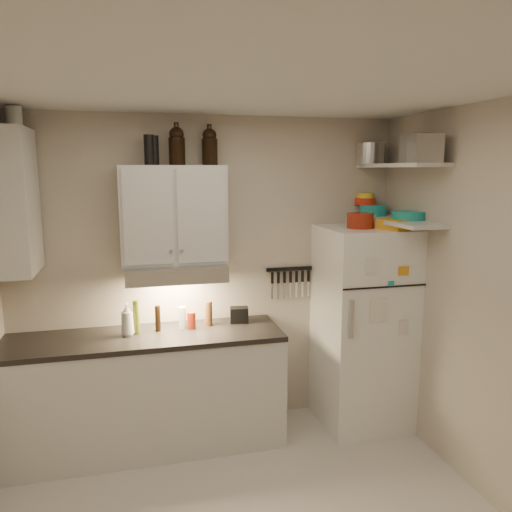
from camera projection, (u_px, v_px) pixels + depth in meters
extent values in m
cube|color=silver|center=(252.00, 80.00, 2.51)|extent=(3.20, 3.00, 0.02)
cube|color=#BDB1A1|center=(209.00, 275.00, 4.18)|extent=(3.20, 0.02, 2.60)
cube|color=#BDB1A1|center=(501.00, 310.00, 3.12)|extent=(0.02, 3.00, 2.60)
cube|color=silver|center=(147.00, 394.00, 3.89)|extent=(2.10, 0.60, 0.88)
cube|color=black|center=(145.00, 337.00, 3.81)|extent=(2.10, 0.62, 0.04)
cube|color=silver|center=(173.00, 215.00, 3.85)|extent=(0.80, 0.33, 0.75)
cube|color=silver|center=(8.00, 202.00, 3.42)|extent=(0.33, 0.55, 1.00)
cube|color=silver|center=(175.00, 271.00, 3.86)|extent=(0.76, 0.46, 0.12)
cube|color=white|center=(363.00, 327.00, 4.22)|extent=(0.70, 0.68, 1.70)
cube|color=silver|center=(400.00, 165.00, 3.91)|extent=(0.30, 0.95, 0.03)
cube|color=silver|center=(398.00, 221.00, 3.98)|extent=(0.30, 0.95, 0.03)
cube|color=black|center=(290.00, 269.00, 4.32)|extent=(0.42, 0.02, 0.03)
cylinder|color=maroon|center=(360.00, 221.00, 4.03)|extent=(0.22, 0.22, 0.12)
cube|color=orange|center=(395.00, 225.00, 3.93)|extent=(0.26, 0.29, 0.08)
cylinder|color=silver|center=(372.00, 221.00, 4.06)|extent=(0.08, 0.08, 0.10)
cylinder|color=silver|center=(370.00, 154.00, 4.22)|extent=(0.31, 0.31, 0.17)
cube|color=#AAAAAD|center=(419.00, 148.00, 3.78)|extent=(0.23, 0.20, 0.22)
cube|color=#AAAAAD|center=(425.00, 149.00, 3.54)|extent=(0.24, 0.24, 0.20)
cylinder|color=teal|center=(373.00, 210.00, 4.31)|extent=(0.23, 0.23, 0.09)
cylinder|color=red|center=(365.00, 201.00, 4.37)|extent=(0.18, 0.18, 0.06)
cylinder|color=yellow|center=(365.00, 195.00, 4.36)|extent=(0.14, 0.14, 0.05)
cylinder|color=teal|center=(409.00, 215.00, 3.96)|extent=(0.33, 0.33, 0.07)
cylinder|color=black|center=(154.00, 150.00, 3.73)|extent=(0.09, 0.09, 0.22)
cylinder|color=black|center=(149.00, 150.00, 3.71)|extent=(0.09, 0.09, 0.22)
cylinder|color=silver|center=(14.00, 117.00, 3.39)|extent=(0.13, 0.13, 0.14)
imported|color=silver|center=(127.00, 317.00, 3.78)|extent=(0.12, 0.12, 0.29)
cylinder|color=brown|center=(208.00, 313.00, 4.03)|extent=(0.06, 0.06, 0.20)
cylinder|color=#5A6519|center=(136.00, 317.00, 3.82)|extent=(0.06, 0.06, 0.26)
cylinder|color=black|center=(158.00, 318.00, 3.89)|extent=(0.05, 0.05, 0.21)
cylinder|color=silver|center=(182.00, 317.00, 3.96)|extent=(0.07, 0.07, 0.17)
cylinder|color=maroon|center=(191.00, 320.00, 3.95)|extent=(0.08, 0.08, 0.14)
cube|color=black|center=(239.00, 315.00, 4.12)|extent=(0.16, 0.13, 0.13)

